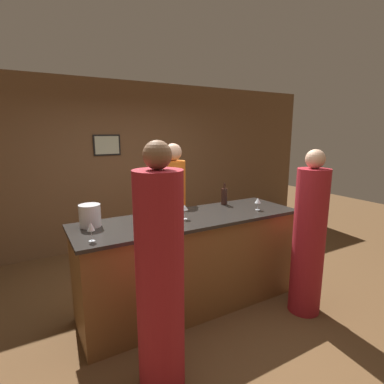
{
  "coord_description": "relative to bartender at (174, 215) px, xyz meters",
  "views": [
    {
      "loc": [
        -1.55,
        -2.73,
        1.97
      ],
      "look_at": [
        0.07,
        0.1,
        1.31
      ],
      "focal_mm": 28.0,
      "sensor_mm": 36.0,
      "label": 1
    }
  ],
  "objects": [
    {
      "name": "guest_1",
      "position": [
        0.87,
        -1.5,
        -0.02
      ],
      "size": [
        0.34,
        0.34,
        1.8
      ],
      "color": "maroon",
      "rests_on": "ground_plane"
    },
    {
      "name": "wine_glass_1",
      "position": [
        -1.27,
        -1.01,
        0.32
      ],
      "size": [
        0.06,
        0.06,
        0.17
      ],
      "color": "silver",
      "rests_on": "bar_counter"
    },
    {
      "name": "wine_glass_2",
      "position": [
        0.65,
        -0.93,
        0.31
      ],
      "size": [
        0.07,
        0.07,
        0.15
      ],
      "color": "silver",
      "rests_on": "bar_counter"
    },
    {
      "name": "wine_glass_0",
      "position": [
        -0.28,
        -0.83,
        0.32
      ],
      "size": [
        0.07,
        0.07,
        0.16
      ],
      "color": "silver",
      "rests_on": "bar_counter"
    },
    {
      "name": "bar_counter",
      "position": [
        -0.18,
        -0.78,
        -0.33
      ],
      "size": [
        2.51,
        0.79,
        1.06
      ],
      "color": "brown",
      "rests_on": "ground_plane"
    },
    {
      "name": "ice_bucket",
      "position": [
        -1.2,
        -0.59,
        0.31
      ],
      "size": [
        0.21,
        0.21,
        0.22
      ],
      "color": "silver",
      "rests_on": "bar_counter"
    },
    {
      "name": "back_wall",
      "position": [
        -0.18,
        1.54,
        0.54
      ],
      "size": [
        8.0,
        0.08,
        2.8
      ],
      "color": "brown",
      "rests_on": "ground_plane"
    },
    {
      "name": "guest_0",
      "position": [
        -0.93,
        -1.64,
        0.03
      ],
      "size": [
        0.36,
        0.36,
        1.92
      ],
      "color": "maroon",
      "rests_on": "ground_plane"
    },
    {
      "name": "wine_bottle_0",
      "position": [
        0.47,
        -0.5,
        0.31
      ],
      "size": [
        0.08,
        0.08,
        0.27
      ],
      "color": "black",
      "rests_on": "bar_counter"
    },
    {
      "name": "bartender",
      "position": [
        0.0,
        0.0,
        0.0
      ],
      "size": [
        0.32,
        0.32,
        1.82
      ],
      "rotation": [
        0.0,
        0.0,
        3.14
      ],
      "color": "orange",
      "rests_on": "ground_plane"
    },
    {
      "name": "ground_plane",
      "position": [
        -0.18,
        -0.78,
        -0.86
      ],
      "size": [
        14.0,
        14.0,
        0.0
      ],
      "primitive_type": "plane",
      "color": "brown"
    }
  ]
}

